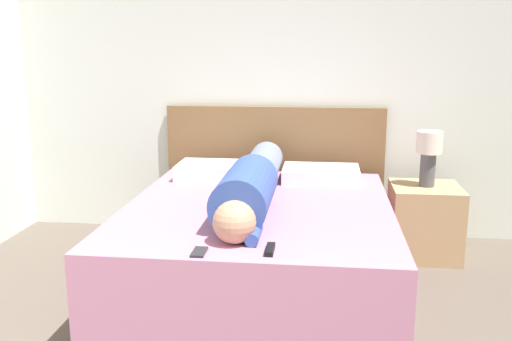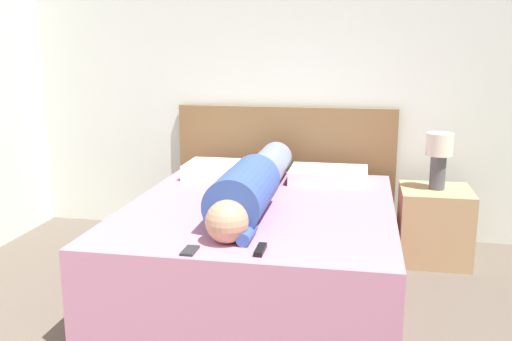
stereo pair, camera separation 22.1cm
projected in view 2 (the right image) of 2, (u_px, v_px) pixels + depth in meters
The scene contains 10 objects.
wall_back at pixel (312, 74), 4.49m from camera, with size 5.81×0.06×2.60m.
bed at pixel (260, 247), 3.60m from camera, with size 1.63×1.94×0.55m.
headboard at pixel (285, 171), 4.63m from camera, with size 1.75×0.04×1.05m.
nightstand at pixel (434, 225), 4.09m from camera, with size 0.49×0.49×0.53m.
table_lamp at pixel (439, 154), 3.98m from camera, with size 0.18×0.18×0.40m.
person_lying at pixel (253, 184), 3.50m from camera, with size 0.31×1.75×0.31m.
pillow_near_headboard at pixel (225, 170), 4.27m from camera, with size 0.58×0.39×0.11m.
pillow_second at pixel (329, 175), 4.13m from camera, with size 0.55×0.39×0.10m.
tv_remote at pixel (260, 250), 2.73m from camera, with size 0.04×0.15×0.02m.
cell_phone at pixel (190, 251), 2.73m from camera, with size 0.06×0.13×0.01m.
Camera 2 is at (0.40, -0.54, 1.52)m, focal length 40.00 mm.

